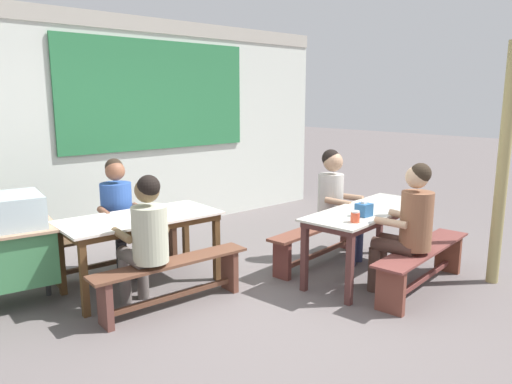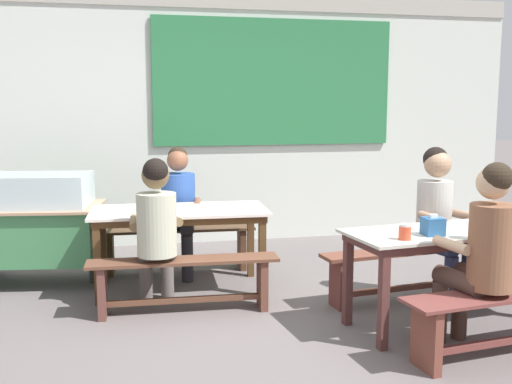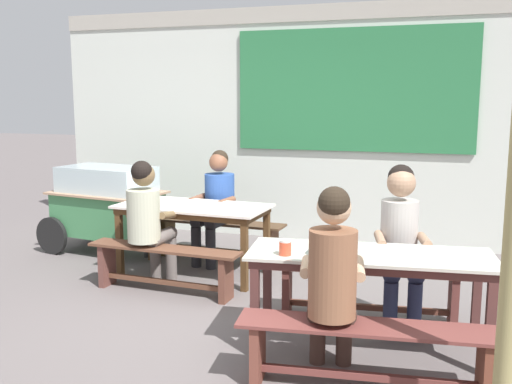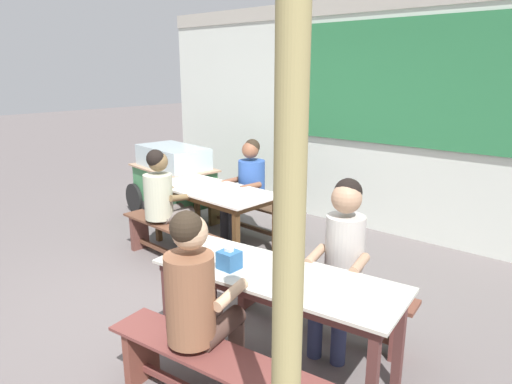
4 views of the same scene
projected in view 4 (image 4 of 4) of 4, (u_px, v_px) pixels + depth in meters
ground_plane at (197, 303)px, 4.16m from camera, size 40.00×40.00×0.00m
backdrop_wall at (363, 111)px, 5.89m from camera, size 7.01×0.23×2.94m
dining_table_far at (213, 195)px, 5.28m from camera, size 1.57×0.81×0.73m
dining_table_near at (277, 284)px, 3.10m from camera, size 1.79×0.83×0.73m
bench_far_back at (251, 214)px, 5.81m from camera, size 1.55×0.37×0.44m
bench_far_front at (172, 239)px, 4.94m from camera, size 1.52×0.32×0.44m
bench_near_back at (315, 295)px, 3.69m from camera, size 1.61×0.44×0.44m
bench_near_front at (222, 380)px, 2.70m from camera, size 1.65×0.51×0.44m
food_cart at (173, 176)px, 6.50m from camera, size 1.64×0.96×1.02m
person_center_facing at (247, 183)px, 5.64m from camera, size 0.48×0.60×1.24m
person_left_back_turned at (164, 197)px, 5.02m from camera, size 0.43×0.57×1.24m
person_right_near_table at (342, 253)px, 3.39m from camera, size 0.46×0.55×1.30m
person_near_front at (198, 297)px, 2.77m from camera, size 0.46×0.57×1.30m
tissue_box at (229, 260)px, 3.14m from camera, size 0.14×0.13×0.15m
condiment_jar at (194, 255)px, 3.24m from camera, size 0.09×0.09×0.11m
wooden_support_post at (288, 304)px, 1.72m from camera, size 0.12×0.12×2.42m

